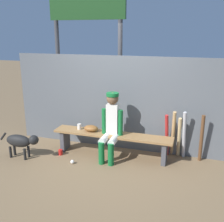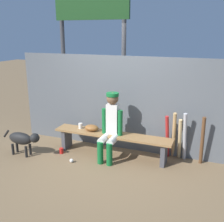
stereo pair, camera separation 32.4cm
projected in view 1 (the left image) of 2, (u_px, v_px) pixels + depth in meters
ground_plane at (112, 155)px, 5.29m from camera, size 30.00×30.00×0.00m
chainlink_fence at (119, 103)px, 5.42m from camera, size 4.45×0.03×1.89m
dugout_bench at (112, 139)px, 5.19m from camera, size 2.31×0.36×0.46m
player_seated at (111, 124)px, 5.00m from camera, size 0.41×0.55×1.26m
baseball_glove at (91, 128)px, 5.27m from camera, size 0.28×0.20×0.12m
bat_aluminum_red at (167, 135)px, 5.15m from camera, size 0.11×0.22×0.86m
bat_wood_tan at (173, 134)px, 5.14m from camera, size 0.10×0.28×0.93m
bat_wood_natural at (179, 137)px, 5.10m from camera, size 0.07×0.25×0.82m
bat_aluminum_silver at (184, 135)px, 5.04m from camera, size 0.09×0.23×0.94m
bat_wood_dark at (201, 138)px, 4.92m from camera, size 0.07×0.17×0.92m
baseball at (72, 162)px, 4.95m from camera, size 0.07×0.07×0.07m
cup_on_ground at (60, 152)px, 5.30m from camera, size 0.08×0.08×0.11m
cup_on_bench at (79, 127)px, 5.38m from camera, size 0.08×0.08×0.11m
scoreboard at (90, 25)px, 5.94m from camera, size 2.04×0.27×3.57m
dog at (21, 141)px, 5.11m from camera, size 0.84×0.20×0.49m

